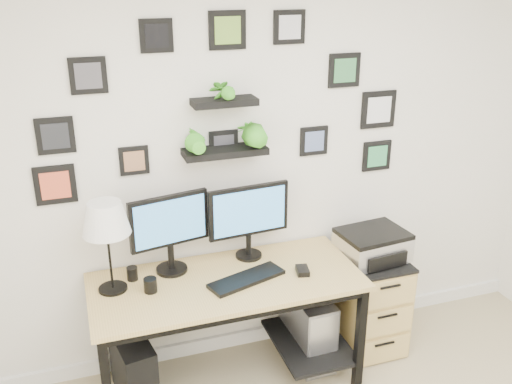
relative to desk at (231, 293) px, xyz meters
name	(u,v)px	position (x,y,z in m)	size (l,w,h in m)	color
room	(267,332)	(0.35, 0.32, -0.58)	(4.00, 4.00, 4.00)	tan
desk	(231,293)	(0.00, 0.00, 0.00)	(1.60, 0.70, 0.75)	tan
monitor_left	(170,228)	(-0.32, 0.17, 0.41)	(0.48, 0.22, 0.49)	black
monitor_right	(249,216)	(0.18, 0.19, 0.41)	(0.52, 0.18, 0.48)	black
keyboard	(247,279)	(0.07, -0.08, 0.14)	(0.47, 0.15, 0.02)	black
mouse	(302,271)	(0.42, -0.11, 0.14)	(0.07, 0.11, 0.03)	black
table_lamp	(106,221)	(-0.68, 0.07, 0.56)	(0.27, 0.27, 0.54)	black
mug	(150,285)	(-0.48, -0.03, 0.17)	(0.08, 0.08, 0.08)	black
pen_cup	(132,274)	(-0.56, 0.14, 0.16)	(0.06, 0.06, 0.08)	black
pc_tower_black	(134,369)	(-0.62, 0.02, -0.42)	(0.19, 0.42, 0.42)	black
pc_tower_grey	(307,326)	(0.53, 0.04, -0.38)	(0.23, 0.50, 0.49)	gray
file_cabinet	(367,301)	(0.98, 0.06, -0.29)	(0.43, 0.53, 0.67)	tan
printer	(372,245)	(0.98, 0.05, 0.14)	(0.46, 0.38, 0.19)	silver
wall_decor	(229,116)	(0.08, 0.27, 1.03)	(2.27, 0.18, 1.06)	black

